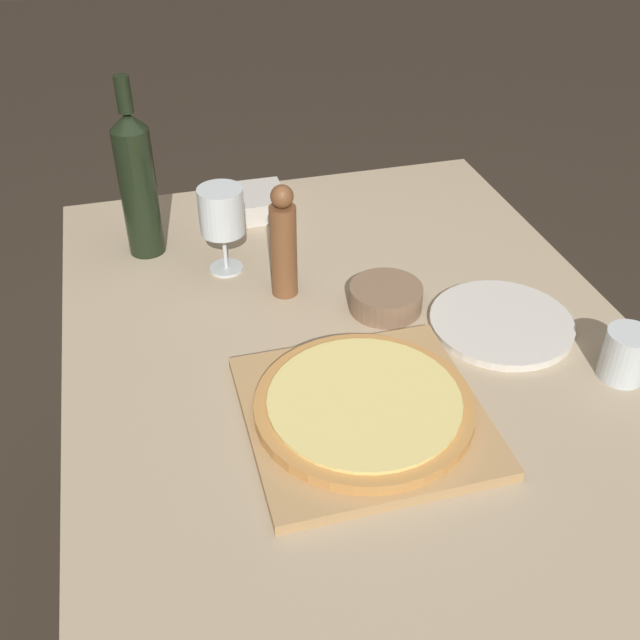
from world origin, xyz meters
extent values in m
plane|color=#382D23|center=(0.00, 0.00, 0.00)|extent=(12.00, 12.00, 0.00)
cube|color=tan|center=(0.00, 0.00, 0.74)|extent=(0.96, 1.34, 0.03)
cylinder|color=brown|center=(-0.42, 0.61, 0.36)|extent=(0.06, 0.06, 0.72)
cylinder|color=brown|center=(0.42, 0.61, 0.36)|extent=(0.06, 0.06, 0.72)
cube|color=tan|center=(-0.04, -0.14, 0.76)|extent=(0.35, 0.35, 0.02)
cylinder|color=#C68947|center=(-0.04, -0.14, 0.78)|extent=(0.33, 0.33, 0.02)
cylinder|color=#EAD67A|center=(-0.04, -0.14, 0.79)|extent=(0.29, 0.29, 0.01)
cylinder|color=black|center=(-0.31, 0.43, 0.88)|extent=(0.07, 0.07, 0.26)
cone|color=black|center=(-0.31, 0.43, 1.02)|extent=(0.07, 0.07, 0.03)
cylinder|color=black|center=(-0.31, 0.43, 1.07)|extent=(0.03, 0.03, 0.07)
cylinder|color=brown|center=(-0.08, 0.22, 0.84)|extent=(0.05, 0.05, 0.18)
sphere|color=brown|center=(-0.08, 0.22, 0.95)|extent=(0.04, 0.04, 0.04)
cylinder|color=silver|center=(-0.17, 0.32, 0.76)|extent=(0.06, 0.06, 0.00)
cylinder|color=silver|center=(-0.17, 0.32, 0.80)|extent=(0.01, 0.01, 0.08)
cylinder|color=silver|center=(-0.17, 0.32, 0.88)|extent=(0.08, 0.08, 0.09)
cylinder|color=#84664C|center=(0.08, 0.12, 0.78)|extent=(0.13, 0.13, 0.05)
cylinder|color=silver|center=(0.38, -0.15, 0.80)|extent=(0.07, 0.07, 0.08)
cylinder|color=silver|center=(0.26, 0.02, 0.76)|extent=(0.25, 0.25, 0.01)
cube|color=beige|center=(-0.08, 0.54, 0.78)|extent=(0.14, 0.13, 0.05)
camera|label=1|loc=(-0.32, -0.91, 1.53)|focal=42.00mm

